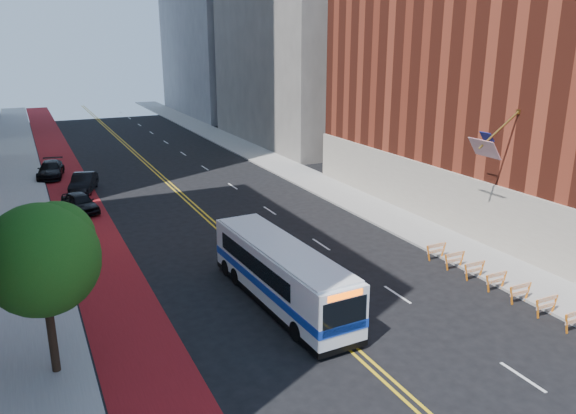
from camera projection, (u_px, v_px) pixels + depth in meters
The scene contains 14 objects.
ground at pixel (389, 381), 21.26m from camera, with size 160.00×160.00×0.00m, color black.
sidewalk_left at pixel (22, 210), 42.15m from camera, with size 4.00×140.00×0.15m, color gray.
sidewalk_right at pixel (306, 177), 52.10m from camera, with size 4.00×140.00×0.15m, color gray.
bus_lane_paint at pixel (77, 204), 43.78m from camera, with size 3.60×140.00×0.01m, color maroon.
center_line_inner at pixel (177, 193), 47.07m from camera, with size 0.14×140.00×0.01m, color gold.
center_line_outer at pixel (181, 192), 47.22m from camera, with size 0.14×140.00×0.01m, color gold.
lane_dashes at pixel (205, 168), 56.03m from camera, with size 0.14×98.20×0.01m.
brick_building at pixel (562, 61), 37.53m from camera, with size 18.73×36.00×22.00m.
construction_barriers at pixel (508, 284), 28.00m from camera, with size 1.42×10.91×1.00m.
street_tree at pixel (43, 255), 20.39m from camera, with size 4.20×4.20×6.70m.
transit_bus at pixel (280, 273), 27.18m from camera, with size 2.90×11.06×3.01m.
car_a at pixel (80, 203), 41.66m from camera, with size 1.74×4.32×1.47m, color black.
car_b at pixel (84, 183), 47.23m from camera, with size 1.66×4.75×1.56m, color black.
car_c at pixel (51, 170), 52.04m from camera, with size 2.09×5.14×1.49m, color black.
Camera 1 is at (-11.43, -14.96, 12.49)m, focal length 35.00 mm.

